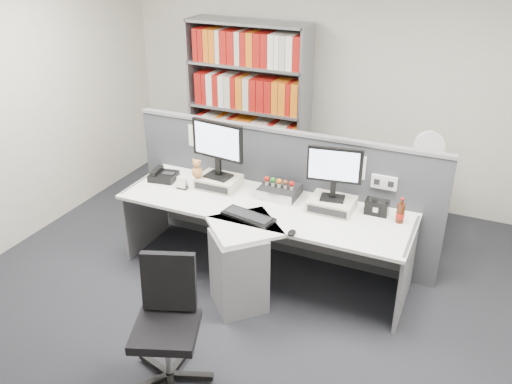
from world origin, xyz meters
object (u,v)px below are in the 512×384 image
at_px(cola_bottle, 400,213).
at_px(shelving_unit, 249,111).
at_px(desk_calendar, 182,183).
at_px(speaker, 377,207).
at_px(monitor_left, 218,145).
at_px(filing_cabinet, 419,210).
at_px(office_chair, 167,318).
at_px(desk_fan, 429,149).
at_px(keyboard, 248,216).
at_px(desk_phone, 163,176).
at_px(desktop_pc, 280,191).
at_px(monitor_right, 334,169).
at_px(mouse, 292,233).
at_px(desk, 253,242).

height_order(cola_bottle, shelving_unit, shelving_unit).
relative_size(desk_calendar, speaker, 0.61).
distance_m(monitor_left, filing_cabinet, 2.16).
xyz_separation_m(speaker, office_chair, (-1.05, -1.65, -0.29)).
bearing_deg(shelving_unit, desk_fan, -12.07).
height_order(keyboard, desk_phone, desk_phone).
bearing_deg(monitor_left, speaker, 2.93).
height_order(keyboard, filing_cabinet, keyboard).
bearing_deg(keyboard, desktop_pc, 80.36).
bearing_deg(desk_fan, keyboard, -130.20).
bearing_deg(desk_calendar, desk_fan, 30.52).
relative_size(monitor_right, desk_fan, 0.95).
distance_m(desktop_pc, desk_phone, 1.16).
xyz_separation_m(desk_fan, office_chair, (-1.31, -2.60, -0.52)).
bearing_deg(monitor_right, mouse, -106.68).
height_order(monitor_left, keyboard, monitor_left).
xyz_separation_m(monitor_right, desk_fan, (0.63, 1.02, -0.09)).
xyz_separation_m(speaker, cola_bottle, (0.21, -0.06, 0.02)).
height_order(speaker, office_chair, office_chair).
bearing_deg(desk, desktop_pc, 82.39).
relative_size(desk, desk_fan, 5.25).
xyz_separation_m(desktop_pc, cola_bottle, (1.09, -0.05, 0.04)).
bearing_deg(cola_bottle, speaker, 162.72).
distance_m(mouse, desk_calendar, 1.28).
bearing_deg(cola_bottle, desktop_pc, 177.41).
bearing_deg(filing_cabinet, shelving_unit, 167.93).
bearing_deg(desk_fan, shelving_unit, 167.93).
height_order(shelving_unit, office_chair, shelving_unit).
relative_size(shelving_unit, filing_cabinet, 2.86).
bearing_deg(desk_phone, desk, -15.47).
height_order(mouse, speaker, speaker).
xyz_separation_m(monitor_right, desk_calendar, (-1.39, -0.18, -0.33)).
bearing_deg(monitor_left, mouse, -30.09).
bearing_deg(mouse, filing_cabinet, 63.04).
bearing_deg(desk_fan, office_chair, -116.76).
bearing_deg(keyboard, filing_cabinet, 49.80).
distance_m(keyboard, shelving_unit, 2.10).
distance_m(desk, mouse, 0.52).
xyz_separation_m(keyboard, office_chair, (-0.08, -1.15, -0.24)).
height_order(desk_phone, filing_cabinet, desk_phone).
bearing_deg(desk_calendar, office_chair, -63.10).
bearing_deg(filing_cabinet, desk_calendar, -149.48).
distance_m(keyboard, desk_calendar, 0.84).
bearing_deg(speaker, filing_cabinet, 74.58).
distance_m(keyboard, office_chair, 1.18).
xyz_separation_m(speaker, shelving_unit, (-1.84, 1.39, 0.19)).
bearing_deg(office_chair, filing_cabinet, 63.24).
xyz_separation_m(desktop_pc, filing_cabinet, (1.14, 0.96, -0.42)).
distance_m(monitor_left, shelving_unit, 1.52).
bearing_deg(desk, keyboard, -116.31).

